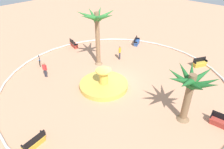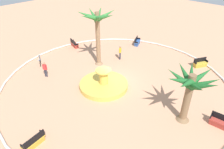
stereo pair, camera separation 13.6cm
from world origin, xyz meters
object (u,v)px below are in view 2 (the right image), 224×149
(bench_north, at_px, (34,142))
(bicycle_red_frame, at_px, (40,61))
(person_cyclist_photo, at_px, (120,52))
(palm_tree_near_fountain, at_px, (190,86))
(bench_west, at_px, (200,64))
(bench_east, at_px, (137,42))
(person_cyclist_helmet, at_px, (45,69))
(palm_tree_by_curb, at_px, (97,24))
(bench_southeast, at_px, (74,44))
(fountain, at_px, (104,84))
(bench_southwest, at_px, (221,123))

(bench_north, distance_m, bicycle_red_frame, 11.85)
(bicycle_red_frame, xyz_separation_m, person_cyclist_photo, (-7.18, 5.84, 0.56))
(palm_tree_near_fountain, xyz_separation_m, bench_west, (-9.12, -2.57, -2.83))
(bicycle_red_frame, height_order, person_cyclist_photo, person_cyclist_photo)
(bench_east, relative_size, person_cyclist_helmet, 1.01)
(bench_west, height_order, bench_north, same)
(person_cyclist_helmet, bearing_deg, palm_tree_near_fountain, 106.24)
(bench_west, distance_m, person_cyclist_photo, 9.12)
(palm_tree_by_curb, distance_m, bench_west, 12.21)
(bench_north, relative_size, bench_southeast, 0.99)
(fountain, height_order, bench_southwest, fountain)
(person_cyclist_helmet, bearing_deg, bench_north, 53.46)
(fountain, height_order, palm_tree_near_fountain, palm_tree_near_fountain)
(bench_north, distance_m, bench_southeast, 16.30)
(bench_east, relative_size, bench_west, 1.01)
(bench_north, relative_size, person_cyclist_helmet, 1.01)
(bench_southwest, height_order, person_cyclist_helmet, person_cyclist_helmet)
(palm_tree_near_fountain, height_order, bench_west, palm_tree_near_fountain)
(palm_tree_by_curb, relative_size, person_cyclist_photo, 3.67)
(bench_east, bearing_deg, bicycle_red_frame, -21.09)
(palm_tree_by_curb, distance_m, bench_east, 8.59)
(fountain, bearing_deg, bench_west, 153.76)
(fountain, height_order, bicycle_red_frame, fountain)
(bench_southwest, bearing_deg, person_cyclist_helmet, -71.89)
(bench_west, xyz_separation_m, bench_north, (18.31, -3.53, 0.00))
(palm_tree_near_fountain, bearing_deg, palm_tree_by_curb, -98.92)
(bench_north, xyz_separation_m, bench_southwest, (-10.43, 8.47, 0.00))
(bench_west, xyz_separation_m, person_cyclist_photo, (4.82, -7.71, 0.60))
(bench_southwest, bearing_deg, bench_west, -147.85)
(person_cyclist_photo, bearing_deg, fountain, 26.43)
(bench_east, bearing_deg, person_cyclist_helmet, -7.86)
(bench_east, distance_m, bench_southwest, 15.96)
(palm_tree_near_fountain, relative_size, bicycle_red_frame, 2.84)
(palm_tree_by_curb, height_order, bench_southwest, palm_tree_by_curb)
(fountain, relative_size, palm_tree_near_fountain, 1.06)
(person_cyclist_photo, bearing_deg, bench_west, 122.02)
(palm_tree_near_fountain, xyz_separation_m, bench_southwest, (-1.25, 2.38, -2.83))
(palm_tree_near_fountain, xyz_separation_m, palm_tree_by_curb, (-1.78, -11.31, 1.50))
(bench_north, xyz_separation_m, bicycle_red_frame, (-6.30, -10.03, 0.04))
(bench_west, relative_size, person_cyclist_helmet, 1.00)
(bicycle_red_frame, bearing_deg, palm_tree_near_fountain, 100.12)
(person_cyclist_helmet, bearing_deg, bench_southwest, 108.11)
(bench_west, relative_size, bench_southeast, 0.98)
(bench_north, xyz_separation_m, person_cyclist_helmet, (-5.32, -7.17, 0.57))
(bench_east, distance_m, bench_north, 19.15)
(palm_tree_by_curb, xyz_separation_m, bench_east, (-7.42, -0.16, -4.33))
(palm_tree_by_curb, relative_size, bench_north, 3.75)
(bench_southeast, xyz_separation_m, person_cyclist_photo, (-1.49, 6.84, 0.60))
(bicycle_red_frame, distance_m, person_cyclist_photo, 9.27)
(bench_west, bearing_deg, palm_tree_near_fountain, 15.72)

